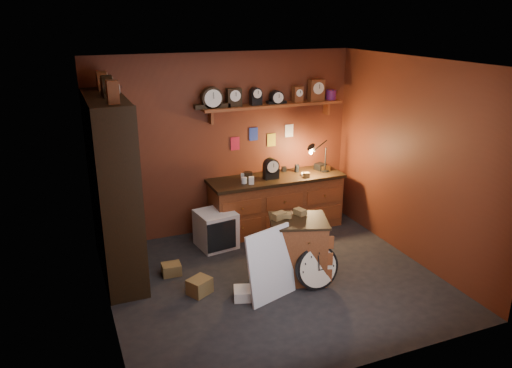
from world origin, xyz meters
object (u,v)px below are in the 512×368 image
object	(u,v)px
shelving_unit	(110,181)
big_round_clock	(317,267)
workbench	(276,200)
low_cabinet	(298,247)

from	to	relation	value
shelving_unit	big_round_clock	xyz separation A→B (m)	(2.20, -1.33, -0.98)
workbench	big_round_clock	world-z (taller)	workbench
shelving_unit	low_cabinet	bearing A→B (deg)	-26.17
workbench	low_cabinet	distance (m)	1.57
shelving_unit	workbench	size ratio (longest dim) A/B	1.23
shelving_unit	low_cabinet	distance (m)	2.47
workbench	low_cabinet	size ratio (longest dim) A/B	2.34
shelving_unit	workbench	xyz separation A→B (m)	(2.48, 0.49, -0.78)
shelving_unit	workbench	distance (m)	2.65
shelving_unit	low_cabinet	size ratio (longest dim) A/B	2.88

